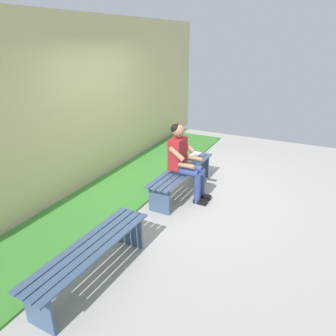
{
  "coord_description": "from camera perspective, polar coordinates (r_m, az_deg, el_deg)",
  "views": [
    {
      "loc": [
        4.53,
        1.98,
        2.51
      ],
      "look_at": [
        0.84,
        0.15,
        0.8
      ],
      "focal_mm": 33.82,
      "sensor_mm": 36.0,
      "label": 1
    }
  ],
  "objects": [
    {
      "name": "ground_plane",
      "position": [
        4.29,
        8.28,
        -13.79
      ],
      "size": [
        10.0,
        7.0,
        0.04
      ],
      "primitive_type": "cube",
      "color": "#9E9E99"
    },
    {
      "name": "grass_strip",
      "position": [
        5.12,
        -13.53,
        -7.29
      ],
      "size": [
        9.0,
        1.3,
        0.03
      ],
      "primitive_type": "cube",
      "color": "#387A2D",
      "rests_on": "ground"
    },
    {
      "name": "brick_wall",
      "position": [
        5.65,
        -16.99,
        10.73
      ],
      "size": [
        9.5,
        0.24,
        2.88
      ],
      "primitive_type": "cube",
      "color": "#D1C684",
      "rests_on": "ground"
    },
    {
      "name": "bench_near",
      "position": [
        5.4,
        2.55,
        -1.09
      ],
      "size": [
        1.83,
        0.45,
        0.45
      ],
      "rotation": [
        0.0,
        0.0,
        -0.03
      ],
      "color": "#384C6B",
      "rests_on": "ground"
    },
    {
      "name": "bench_far",
      "position": [
        3.63,
        -13.69,
        -14.93
      ],
      "size": [
        1.71,
        0.45,
        0.45
      ],
      "rotation": [
        0.0,
        0.0,
        -0.03
      ],
      "color": "#384C6B",
      "rests_on": "ground"
    },
    {
      "name": "person_seated",
      "position": [
        5.1,
        2.94,
        1.63
      ],
      "size": [
        0.5,
        0.69,
        1.25
      ],
      "color": "maroon",
      "rests_on": "ground"
    },
    {
      "name": "apple",
      "position": [
        5.51,
        3.95,
        0.94
      ],
      "size": [
        0.07,
        0.07,
        0.07
      ],
      "primitive_type": "sphere",
      "color": "gold",
      "rests_on": "bench_near"
    },
    {
      "name": "book_open",
      "position": [
        5.92,
        4.7,
        2.22
      ],
      "size": [
        0.42,
        0.17,
        0.02
      ],
      "rotation": [
        0.0,
        0.0,
        -0.03
      ],
      "color": "white",
      "rests_on": "bench_near"
    }
  ]
}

